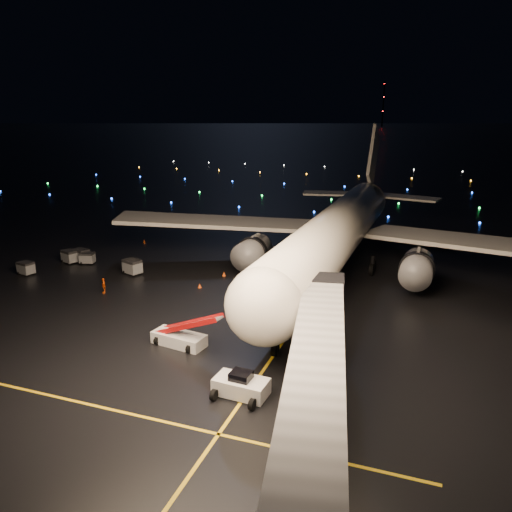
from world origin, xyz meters
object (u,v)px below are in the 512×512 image
object	(u,v)px
baggage_cart_2	(81,255)
airliner	(343,200)
crew_c	(104,286)
pushback_tug	(241,384)
baggage_cart_0	(132,267)
baggage_cart_4	(70,257)
belt_loader	(178,327)
baggage_cart_3	(26,268)
baggage_cart_1	(87,258)

from	to	relation	value
baggage_cart_2	airliner	bearing A→B (deg)	27.44
airliner	crew_c	xyz separation A→B (m)	(-22.61, -18.85, -7.81)
airliner	crew_c	bearing A→B (deg)	-139.36
airliner	pushback_tug	xyz separation A→B (m)	(-0.79, -33.01, -7.77)
baggage_cart_0	baggage_cart_4	world-z (taller)	baggage_cart_0
baggage_cart_0	crew_c	bearing A→B (deg)	-64.05
pushback_tug	crew_c	size ratio (longest dim) A/B	2.21
belt_loader	baggage_cart_3	bearing A→B (deg)	166.39
baggage_cart_1	baggage_cart_4	bearing A→B (deg)	173.12
pushback_tug	crew_c	xyz separation A→B (m)	(-21.82, 14.16, -0.04)
baggage_cart_3	baggage_cart_4	distance (m)	6.14
baggage_cart_4	belt_loader	bearing A→B (deg)	-14.48
pushback_tug	baggage_cart_0	size ratio (longest dim) A/B	1.76
pushback_tug	baggage_cart_3	size ratio (longest dim) A/B	2.01
baggage_cart_1	pushback_tug	bearing A→B (deg)	-53.56
crew_c	baggage_cart_4	distance (m)	14.02
baggage_cart_0	baggage_cart_2	size ratio (longest dim) A/B	1.06
baggage_cart_2	baggage_cart_4	size ratio (longest dim) A/B	1.01
airliner	baggage_cart_2	bearing A→B (deg)	-162.68
crew_c	baggage_cart_2	xyz separation A→B (m)	(-10.29, 9.11, 0.01)
baggage_cart_2	baggage_cart_3	xyz separation A→B (m)	(-2.75, -6.83, -0.06)
belt_loader	baggage_cart_0	bearing A→B (deg)	142.01
belt_loader	baggage_cart_2	size ratio (longest dim) A/B	3.40
baggage_cart_1	baggage_cart_2	bearing A→B (deg)	143.81
pushback_tug	baggage_cart_4	world-z (taller)	pushback_tug
crew_c	baggage_cart_3	world-z (taller)	crew_c
crew_c	baggage_cart_1	xyz separation A→B (m)	(-8.91, 8.63, -0.10)
baggage_cart_1	baggage_cart_3	world-z (taller)	baggage_cart_3
airliner	baggage_cart_0	bearing A→B (deg)	-152.08
crew_c	baggage_cart_1	size ratio (longest dim) A/B	0.96
airliner	baggage_cart_2	distance (m)	35.19
airliner	baggage_cart_3	world-z (taller)	airliner
airliner	baggage_cart_3	xyz separation A→B (m)	(-35.65, -16.57, -7.87)
belt_loader	pushback_tug	bearing A→B (deg)	-26.92
baggage_cart_0	baggage_cart_4	bearing A→B (deg)	-168.13
belt_loader	crew_c	size ratio (longest dim) A/B	4.03
crew_c	baggage_cart_0	distance (m)	6.91
airliner	pushback_tug	size ratio (longest dim) A/B	16.22
pushback_tug	baggage_cart_2	world-z (taller)	pushback_tug
baggage_cart_4	baggage_cart_3	bearing A→B (deg)	-86.66
belt_loader	baggage_cart_3	world-z (taller)	belt_loader
belt_loader	baggage_cart_2	world-z (taller)	belt_loader
belt_loader	baggage_cart_2	bearing A→B (deg)	152.17
pushback_tug	baggage_cart_1	size ratio (longest dim) A/B	2.12
baggage_cart_3	baggage_cart_1	bearing A→B (deg)	68.28
crew_c	baggage_cart_4	xyz separation A→B (m)	(-11.38, 8.18, -0.00)
crew_c	baggage_cart_3	size ratio (longest dim) A/B	0.91
airliner	belt_loader	xyz separation A→B (m)	(-8.70, -27.42, -7.00)
baggage_cart_2	baggage_cart_3	world-z (taller)	baggage_cart_2
airliner	pushback_tug	bearing A→B (deg)	-90.54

